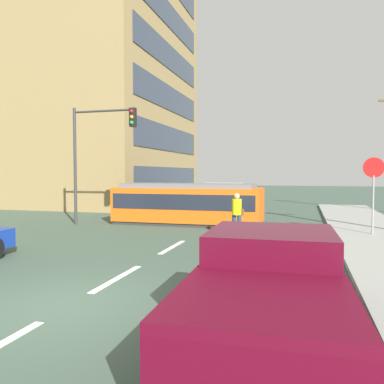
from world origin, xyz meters
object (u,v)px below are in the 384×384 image
Objects in this scene: streetcar_tram at (188,203)px; pickup_truck_parked at (270,286)px; city_bus at (217,196)px; stop_sign at (374,179)px; traffic_light_mast at (98,143)px; pedestrian_crossing at (237,212)px.

pickup_truck_parked is at bearing -68.59° from streetcar_tram.
pickup_truck_parked is (4.56, -17.46, -0.22)m from city_bus.
stop_sign is (7.81, -2.04, 1.20)m from streetcar_tram.
stop_sign is at bearing -1.97° from traffic_light_mast.
traffic_light_mast reaches higher than pedestrian_crossing.
pickup_truck_parked is at bearing -50.79° from traffic_light_mast.
pedestrian_crossing is (2.60, -8.39, -0.08)m from city_bus.
city_bus is (0.28, 5.13, 0.03)m from streetcar_tram.
pickup_truck_parked is 14.13m from traffic_light_mast.
pedestrian_crossing is 9.28m from pickup_truck_parked.
city_bus is 8.78m from pedestrian_crossing.
streetcar_tram is at bearing 111.41° from pickup_truck_parked.
streetcar_tram is 1.27× the size of traffic_light_mast.
stop_sign reaches higher than streetcar_tram.
streetcar_tram is 4.17× the size of pedestrian_crossing.
traffic_light_mast is at bearing -121.58° from city_bus.
city_bus is at bearing 86.93° from streetcar_tram.
stop_sign is (2.98, 10.29, 1.40)m from pickup_truck_parked.
pickup_truck_parked is at bearing -77.81° from pedestrian_crossing.
stop_sign is at bearing 73.86° from pickup_truck_parked.
stop_sign reaches higher than city_bus.
streetcar_tram is 1.38× the size of pickup_truck_parked.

